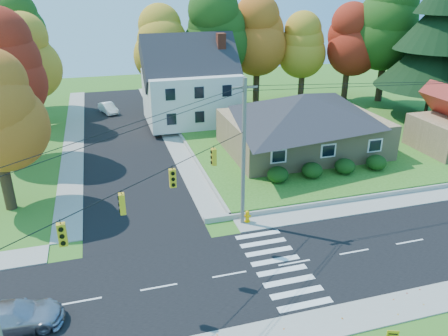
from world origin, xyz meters
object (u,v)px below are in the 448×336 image
object	(u,v)px
white_car	(108,108)
fire_hydrant	(247,217)
silver_sedan	(12,317)
ranch_house	(303,121)

from	to	relation	value
white_car	fire_hydrant	bearing A→B (deg)	-93.72
white_car	fire_hydrant	distance (m)	31.52
silver_sedan	white_car	xyz separation A→B (m)	(6.06, 36.83, -0.05)
ranch_house	silver_sedan	size ratio (longest dim) A/B	3.12
ranch_house	fire_hydrant	size ratio (longest dim) A/B	16.09
fire_hydrant	ranch_house	bearing A→B (deg)	49.70
silver_sedan	white_car	bearing A→B (deg)	-7.19
silver_sedan	ranch_house	bearing A→B (deg)	-51.35
white_car	ranch_house	bearing A→B (deg)	-67.46
white_car	fire_hydrant	xyz separation A→B (m)	(7.89, -30.52, -0.22)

